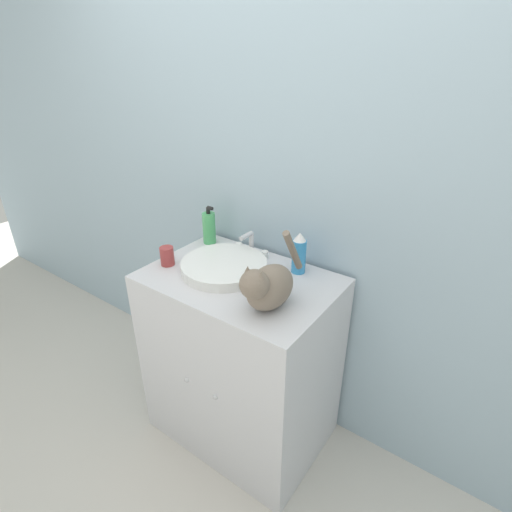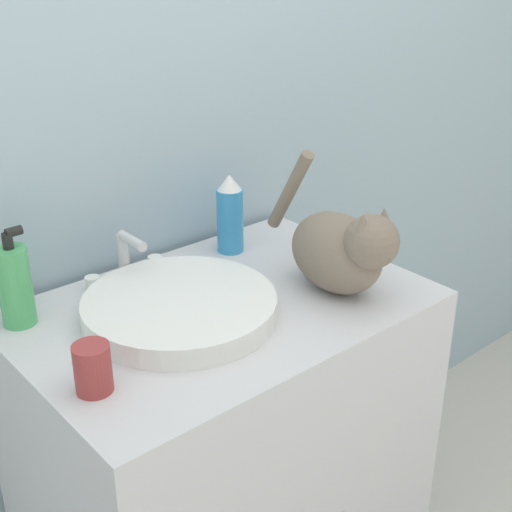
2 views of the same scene
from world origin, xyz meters
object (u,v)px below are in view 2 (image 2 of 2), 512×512
at_px(cat, 342,249).
at_px(cup, 93,368).
at_px(soap_bottle, 15,285).
at_px(spray_bottle, 230,215).

distance_m(cat, cup, 0.57).
bearing_deg(soap_bottle, spray_bottle, -0.12).
xyz_separation_m(cat, spray_bottle, (-0.05, 0.31, -0.01)).
distance_m(soap_bottle, cup, 0.29).
relative_size(cat, cup, 4.25).
relative_size(soap_bottle, cup, 2.29).
xyz_separation_m(soap_bottle, cup, (0.00, -0.29, -0.04)).
height_order(soap_bottle, spray_bottle, soap_bottle).
relative_size(spray_bottle, cup, 2.18).
distance_m(cat, spray_bottle, 0.31).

